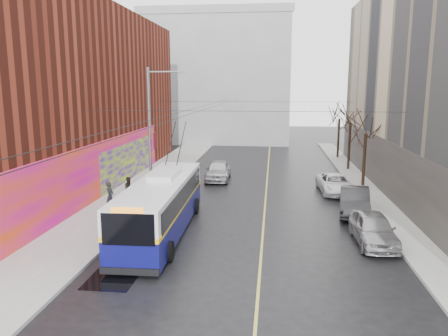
{
  "coord_description": "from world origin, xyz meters",
  "views": [
    {
      "loc": [
        1.96,
        -18.41,
        7.73
      ],
      "look_at": [
        -0.87,
        6.42,
        3.08
      ],
      "focal_mm": 35.0,
      "sensor_mm": 36.0,
      "label": 1
    }
  ],
  "objects_px": {
    "trolleybus": "(161,205)",
    "following_car": "(218,170)",
    "tree_near": "(366,124)",
    "streetlight_pole": "(152,131)",
    "tree_mid": "(351,114)",
    "tree_far": "(340,111)",
    "pedestrian_a": "(110,196)",
    "parked_car_b": "(354,201)",
    "pedestrian_b": "(129,189)",
    "parked_car_c": "(335,184)",
    "parked_car_a": "(373,229)"
  },
  "relations": [
    {
      "from": "tree_near",
      "to": "pedestrian_a",
      "type": "bearing_deg",
      "value": -151.55
    },
    {
      "from": "pedestrian_b",
      "to": "pedestrian_a",
      "type": "bearing_deg",
      "value": -153.06
    },
    {
      "from": "tree_far",
      "to": "parked_car_a",
      "type": "relative_size",
      "value": 1.43
    },
    {
      "from": "tree_far",
      "to": "pedestrian_a",
      "type": "height_order",
      "value": "tree_far"
    },
    {
      "from": "tree_far",
      "to": "trolleybus",
      "type": "relative_size",
      "value": 0.56
    },
    {
      "from": "tree_mid",
      "to": "tree_near",
      "type": "bearing_deg",
      "value": -90.0
    },
    {
      "from": "streetlight_pole",
      "to": "parked_car_b",
      "type": "relative_size",
      "value": 1.84
    },
    {
      "from": "tree_far",
      "to": "streetlight_pole",
      "type": "bearing_deg",
      "value": -127.12
    },
    {
      "from": "tree_near",
      "to": "trolleybus",
      "type": "height_order",
      "value": "tree_near"
    },
    {
      "from": "following_car",
      "to": "pedestrian_a",
      "type": "relative_size",
      "value": 2.64
    },
    {
      "from": "tree_mid",
      "to": "tree_far",
      "type": "height_order",
      "value": "tree_mid"
    },
    {
      "from": "parked_car_b",
      "to": "tree_far",
      "type": "bearing_deg",
      "value": 92.87
    },
    {
      "from": "parked_car_b",
      "to": "pedestrian_b",
      "type": "relative_size",
      "value": 2.88
    },
    {
      "from": "parked_car_a",
      "to": "pedestrian_a",
      "type": "relative_size",
      "value": 2.49
    },
    {
      "from": "parked_car_a",
      "to": "parked_car_b",
      "type": "distance_m",
      "value": 5.24
    },
    {
      "from": "parked_car_a",
      "to": "parked_car_b",
      "type": "height_order",
      "value": "parked_car_b"
    },
    {
      "from": "tree_mid",
      "to": "trolleybus",
      "type": "distance_m",
      "value": 23.66
    },
    {
      "from": "trolleybus",
      "to": "following_car",
      "type": "xyz_separation_m",
      "value": [
        1.29,
        13.85,
        -0.72
      ]
    },
    {
      "from": "tree_near",
      "to": "following_car",
      "type": "xyz_separation_m",
      "value": [
        -11.61,
        1.36,
        -4.15
      ]
    },
    {
      "from": "tree_far",
      "to": "parked_car_c",
      "type": "xyz_separation_m",
      "value": [
        -2.41,
        -16.22,
        -4.45
      ]
    },
    {
      "from": "following_car",
      "to": "tree_mid",
      "type": "bearing_deg",
      "value": 24.47
    },
    {
      "from": "tree_mid",
      "to": "parked_car_b",
      "type": "relative_size",
      "value": 1.36
    },
    {
      "from": "tree_near",
      "to": "parked_car_b",
      "type": "height_order",
      "value": "tree_near"
    },
    {
      "from": "tree_far",
      "to": "tree_near",
      "type": "bearing_deg",
      "value": -90.0
    },
    {
      "from": "streetlight_pole",
      "to": "tree_mid",
      "type": "height_order",
      "value": "streetlight_pole"
    },
    {
      "from": "parked_car_b",
      "to": "following_car",
      "type": "distance_m",
      "value": 13.17
    },
    {
      "from": "trolleybus",
      "to": "tree_near",
      "type": "bearing_deg",
      "value": 42.77
    },
    {
      "from": "tree_mid",
      "to": "parked_car_a",
      "type": "height_order",
      "value": "tree_mid"
    },
    {
      "from": "streetlight_pole",
      "to": "following_car",
      "type": "xyz_separation_m",
      "value": [
        3.53,
        7.36,
        -4.02
      ]
    },
    {
      "from": "trolleybus",
      "to": "pedestrian_a",
      "type": "distance_m",
      "value": 5.28
    },
    {
      "from": "parked_car_a",
      "to": "pedestrian_a",
      "type": "height_order",
      "value": "pedestrian_a"
    },
    {
      "from": "tree_far",
      "to": "trolleybus",
      "type": "bearing_deg",
      "value": -115.96
    },
    {
      "from": "trolleybus",
      "to": "parked_car_a",
      "type": "relative_size",
      "value": 2.58
    },
    {
      "from": "tree_near",
      "to": "pedestrian_b",
      "type": "height_order",
      "value": "tree_near"
    },
    {
      "from": "tree_far",
      "to": "pedestrian_a",
      "type": "relative_size",
      "value": 3.57
    },
    {
      "from": "tree_mid",
      "to": "tree_far",
      "type": "xyz_separation_m",
      "value": [
        0.0,
        7.0,
        -0.11
      ]
    },
    {
      "from": "streetlight_pole",
      "to": "pedestrian_b",
      "type": "height_order",
      "value": "streetlight_pole"
    },
    {
      "from": "pedestrian_a",
      "to": "parked_car_b",
      "type": "bearing_deg",
      "value": -82.27
    },
    {
      "from": "following_car",
      "to": "trolleybus",
      "type": "bearing_deg",
      "value": -96.75
    },
    {
      "from": "streetlight_pole",
      "to": "tree_near",
      "type": "height_order",
      "value": "streetlight_pole"
    },
    {
      "from": "streetlight_pole",
      "to": "pedestrian_a",
      "type": "height_order",
      "value": "streetlight_pole"
    },
    {
      "from": "parked_car_b",
      "to": "parked_car_c",
      "type": "xyz_separation_m",
      "value": [
        -0.41,
        5.43,
        -0.12
      ]
    },
    {
      "from": "parked_car_b",
      "to": "parked_car_c",
      "type": "bearing_deg",
      "value": 102.51
    },
    {
      "from": "streetlight_pole",
      "to": "following_car",
      "type": "bearing_deg",
      "value": 64.39
    },
    {
      "from": "parked_car_c",
      "to": "streetlight_pole",
      "type": "bearing_deg",
      "value": -167.39
    },
    {
      "from": "streetlight_pole",
      "to": "parked_car_c",
      "type": "distance_m",
      "value": 13.91
    },
    {
      "from": "parked_car_c",
      "to": "following_car",
      "type": "height_order",
      "value": "following_car"
    },
    {
      "from": "parked_car_b",
      "to": "pedestrian_a",
      "type": "distance_m",
      "value": 15.09
    },
    {
      "from": "following_car",
      "to": "tree_near",
      "type": "bearing_deg",
      "value": -8.12
    },
    {
      "from": "pedestrian_a",
      "to": "pedestrian_b",
      "type": "height_order",
      "value": "pedestrian_a"
    }
  ]
}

